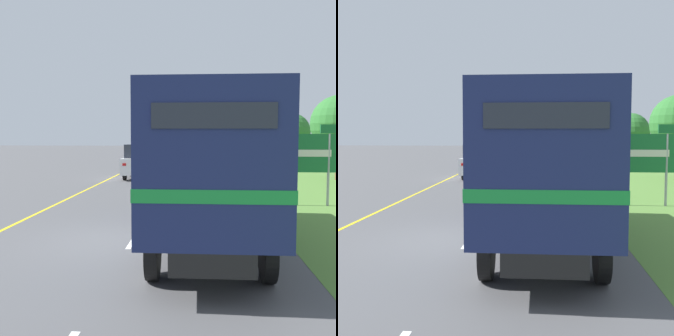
% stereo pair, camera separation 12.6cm
% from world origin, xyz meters
% --- Properties ---
extents(ground_plane, '(200.00, 200.00, 0.00)m').
position_xyz_m(ground_plane, '(0.00, 0.00, 0.00)').
color(ground_plane, '#515154').
extents(edge_line_yellow, '(0.12, 57.54, 0.01)m').
position_xyz_m(edge_line_yellow, '(-3.70, 13.83, 0.00)').
color(edge_line_yellow, yellow).
rests_on(edge_line_yellow, ground).
extents(centre_dash_near, '(0.12, 2.60, 0.01)m').
position_xyz_m(centre_dash_near, '(0.00, 0.53, 0.00)').
color(centre_dash_near, white).
rests_on(centre_dash_near, ground).
extents(centre_dash_mid_a, '(0.12, 2.60, 0.01)m').
position_xyz_m(centre_dash_mid_a, '(0.00, 7.13, 0.00)').
color(centre_dash_mid_a, white).
rests_on(centre_dash_mid_a, ground).
extents(centre_dash_mid_b, '(0.12, 2.60, 0.01)m').
position_xyz_m(centre_dash_mid_b, '(0.00, 13.73, 0.00)').
color(centre_dash_mid_b, white).
rests_on(centre_dash_mid_b, ground).
extents(centre_dash_far, '(0.12, 2.60, 0.01)m').
position_xyz_m(centre_dash_far, '(0.00, 20.33, 0.00)').
color(centre_dash_far, white).
rests_on(centre_dash_far, ground).
extents(centre_dash_farthest, '(0.12, 2.60, 0.01)m').
position_xyz_m(centre_dash_farthest, '(0.00, 26.93, 0.00)').
color(centre_dash_farthest, white).
rests_on(centre_dash_farthest, ground).
extents(horse_trailer_truck, '(2.34, 8.19, 3.38)m').
position_xyz_m(horse_trailer_truck, '(1.78, -0.25, 1.91)').
color(horse_trailer_truck, black).
rests_on(horse_trailer_truck, ground).
extents(lead_car_white, '(1.80, 4.00, 2.05)m').
position_xyz_m(lead_car_white, '(-1.91, 15.03, 1.02)').
color(lead_car_white, black).
rests_on(lead_car_white, ground).
extents(highway_sign, '(1.91, 0.09, 2.95)m').
position_xyz_m(highway_sign, '(5.63, 5.59, 1.85)').
color(highway_sign, '#9E9EA3').
rests_on(highway_sign, ground).
extents(roadside_tree_far, '(2.84, 2.84, 4.28)m').
position_xyz_m(roadside_tree_far, '(8.59, 22.75, 2.83)').
color(roadside_tree_far, brown).
rests_on(roadside_tree_far, ground).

